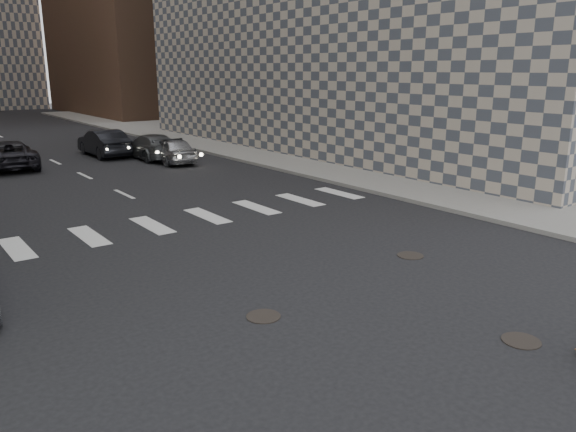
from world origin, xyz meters
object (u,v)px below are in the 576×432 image
(traffic_car_b, at_px, (151,146))
(traffic_car_c, at_px, (9,155))
(traffic_car_d, at_px, (171,150))
(traffic_car_e, at_px, (104,143))

(traffic_car_b, xyz_separation_m, traffic_car_c, (-7.00, 1.24, 0.02))
(traffic_car_d, distance_m, traffic_car_e, 4.95)
(traffic_car_b, relative_size, traffic_car_e, 1.03)
(traffic_car_d, bearing_deg, traffic_car_b, -78.11)
(traffic_car_e, bearing_deg, traffic_car_d, 113.76)
(traffic_car_b, xyz_separation_m, traffic_car_e, (-1.77, 2.50, 0.07))
(traffic_car_b, bearing_deg, traffic_car_e, -54.65)
(traffic_car_c, xyz_separation_m, traffic_car_e, (5.23, 1.26, 0.06))
(traffic_car_b, height_order, traffic_car_e, traffic_car_e)
(traffic_car_b, distance_m, traffic_car_c, 7.11)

